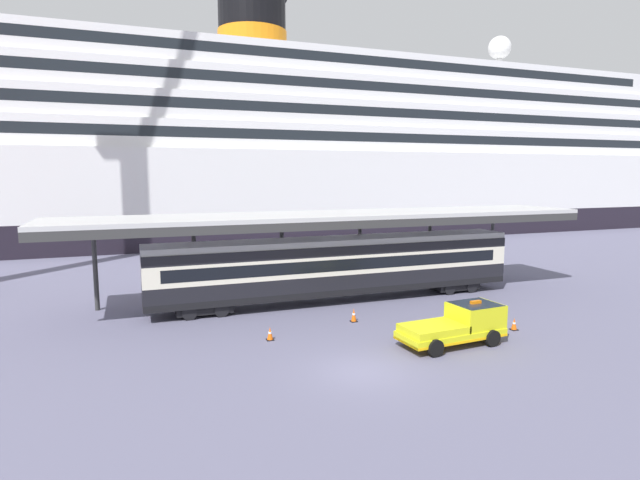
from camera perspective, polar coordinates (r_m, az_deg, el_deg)
name	(u,v)px	position (r m, az deg, el deg)	size (l,w,h in m)	color
ground_plane	(362,371)	(21.89, 4.76, -14.47)	(400.00, 400.00, 0.00)	slate
cruise_ship	(218,154)	(68.12, -11.37, 9.49)	(157.45, 24.29, 31.22)	black
platform_canopy	(336,217)	(32.63, 1.80, 2.55)	(34.74, 5.78, 5.66)	#B9B9B9
train_carriage	(338,266)	(32.63, 2.08, -2.89)	(23.91, 2.81, 4.11)	black
service_truck	(460,324)	(25.71, 15.42, -9.03)	(5.33, 2.54, 2.02)	yellow
traffic_cone_near	(354,315)	(28.54, 3.81, -8.41)	(0.36, 0.36, 0.76)	black
traffic_cone_mid	(514,324)	(28.91, 20.95, -8.81)	(0.36, 0.36, 0.64)	black
traffic_cone_far	(270,334)	(25.59, -5.63, -10.43)	(0.36, 0.36, 0.66)	black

